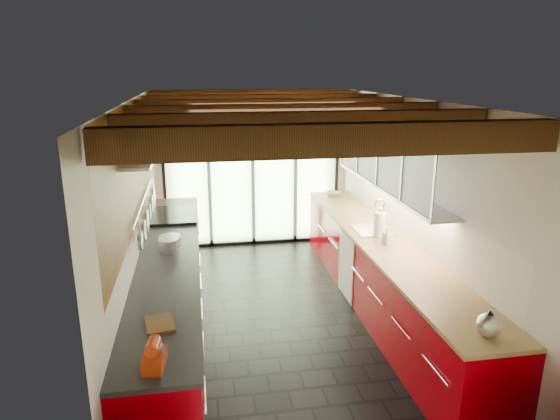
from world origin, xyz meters
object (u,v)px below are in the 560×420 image
(bowl, at_px, (333,194))
(stand_mixer, at_px, (154,355))
(paper_towel, at_px, (380,225))
(kettle, at_px, (489,324))
(soap_bottle, at_px, (387,236))

(bowl, bearing_deg, stand_mixer, -119.48)
(paper_towel, bearing_deg, kettle, -90.00)
(stand_mixer, height_order, paper_towel, paper_towel)
(stand_mixer, distance_m, soap_bottle, 3.31)
(paper_towel, height_order, bowl, paper_towel)
(stand_mixer, relative_size, kettle, 0.99)
(paper_towel, bearing_deg, soap_bottle, -90.00)
(kettle, distance_m, bowl, 4.50)
(soap_bottle, distance_m, bowl, 2.37)
(kettle, height_order, paper_towel, paper_towel)
(stand_mixer, bearing_deg, bowl, 60.52)
(paper_towel, bearing_deg, stand_mixer, -136.72)
(soap_bottle, bearing_deg, stand_mixer, -140.07)
(stand_mixer, relative_size, soap_bottle, 1.28)
(kettle, xyz_separation_m, soap_bottle, (0.00, 2.13, 0.00))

